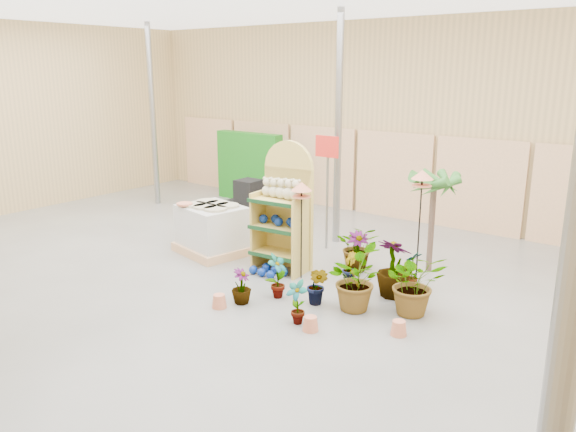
% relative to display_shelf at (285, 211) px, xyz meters
% --- Properties ---
extents(room, '(15.20, 12.10, 4.70)m').
position_rel_display_shelf_xyz_m(room, '(-0.13, -0.73, 1.19)').
color(room, slate).
rests_on(room, ground).
extents(display_shelf, '(0.99, 0.68, 2.24)m').
position_rel_display_shelf_xyz_m(display_shelf, '(0.00, 0.00, 0.00)').
color(display_shelf, tan).
rests_on(display_shelf, ground).
extents(teddy_bears, '(0.83, 0.23, 0.36)m').
position_rel_display_shelf_xyz_m(teddy_bears, '(0.03, -0.11, 0.39)').
color(teddy_bears, beige).
rests_on(teddy_bears, display_shelf).
extents(gazing_balls_shelf, '(0.82, 0.28, 0.16)m').
position_rel_display_shelf_xyz_m(gazing_balls_shelf, '(-0.00, -0.14, -0.14)').
color(gazing_balls_shelf, navy).
rests_on(gazing_balls_shelf, display_shelf).
extents(gazing_balls_floor, '(0.63, 0.39, 0.15)m').
position_rel_display_shelf_xyz_m(gazing_balls_floor, '(0.00, -0.47, -0.95)').
color(gazing_balls_floor, navy).
rests_on(gazing_balls_floor, ground).
extents(pallet_stack, '(1.48, 1.31, 0.95)m').
position_rel_display_shelf_xyz_m(pallet_stack, '(-1.61, -0.18, -0.56)').
color(pallet_stack, tan).
rests_on(pallet_stack, ground).
extents(charcoal_planters, '(0.80, 0.50, 1.00)m').
position_rel_display_shelf_xyz_m(charcoal_planters, '(-2.54, 1.83, -0.61)').
color(charcoal_planters, black).
rests_on(charcoal_planters, ground).
extents(trellis_stock, '(2.00, 0.30, 1.80)m').
position_rel_display_shelf_xyz_m(trellis_stock, '(-3.93, 3.56, -0.12)').
color(trellis_stock, '#176A16').
rests_on(trellis_stock, ground).
extents(offer_sign, '(0.50, 0.08, 2.20)m').
position_rel_display_shelf_xyz_m(offer_sign, '(-0.03, 1.34, 0.55)').
color(offer_sign, gray).
rests_on(offer_sign, ground).
extents(bird_table_front, '(0.34, 0.34, 1.64)m').
position_rel_display_shelf_xyz_m(bird_table_front, '(0.52, -0.24, 0.49)').
color(bird_table_front, black).
rests_on(bird_table_front, ground).
extents(bird_table_right, '(0.34, 0.34, 1.92)m').
position_rel_display_shelf_xyz_m(bird_table_right, '(2.24, 0.51, 0.76)').
color(bird_table_right, black).
rests_on(bird_table_right, ground).
extents(bird_table_back, '(0.34, 0.34, 1.76)m').
position_rel_display_shelf_xyz_m(bird_table_back, '(-2.27, 3.28, 0.61)').
color(bird_table_back, black).
rests_on(bird_table_back, ground).
extents(palm, '(0.70, 0.70, 1.83)m').
position_rel_display_shelf_xyz_m(palm, '(2.07, 1.41, 0.55)').
color(palm, brown).
rests_on(palm, ground).
extents(potted_plant_0, '(0.26, 0.38, 0.70)m').
position_rel_display_shelf_xyz_m(potted_plant_0, '(0.73, -1.14, -0.67)').
color(potted_plant_0, '#306F26').
rests_on(potted_plant_0, ground).
extents(potted_plant_1, '(0.35, 0.29, 0.60)m').
position_rel_display_shelf_xyz_m(potted_plant_1, '(1.36, -0.98, -0.72)').
color(potted_plant_1, '#306F26').
rests_on(potted_plant_1, ground).
extents(potted_plant_2, '(1.07, 1.10, 0.93)m').
position_rel_display_shelf_xyz_m(potted_plant_2, '(1.85, -0.79, -0.56)').
color(potted_plant_2, '#306F26').
rests_on(potted_plant_2, ground).
extents(potted_plant_3, '(0.53, 0.53, 0.93)m').
position_rel_display_shelf_xyz_m(potted_plant_3, '(2.10, -0.01, -0.56)').
color(potted_plant_3, '#306F26').
rests_on(potted_plant_3, ground).
extents(potted_plant_4, '(0.33, 0.40, 0.65)m').
position_rel_display_shelf_xyz_m(potted_plant_4, '(2.20, 0.43, -0.70)').
color(potted_plant_4, '#306F26').
rests_on(potted_plant_4, ground).
extents(potted_plant_5, '(0.34, 0.36, 0.52)m').
position_rel_display_shelf_xyz_m(potted_plant_5, '(1.27, 0.06, -0.76)').
color(potted_plant_5, '#306F26').
rests_on(potted_plant_5, ground).
extents(potted_plant_6, '(0.93, 0.88, 0.81)m').
position_rel_display_shelf_xyz_m(potted_plant_6, '(1.05, 0.73, -0.62)').
color(potted_plant_6, '#306F26').
rests_on(potted_plant_6, ground).
extents(potted_plant_7, '(0.36, 0.36, 0.53)m').
position_rel_display_shelf_xyz_m(potted_plant_7, '(0.42, -1.62, -0.76)').
color(potted_plant_7, '#306F26').
rests_on(potted_plant_7, ground).
extents(potted_plant_8, '(0.34, 0.25, 0.62)m').
position_rel_display_shelf_xyz_m(potted_plant_8, '(1.49, -1.67, -0.71)').
color(potted_plant_8, '#306F26').
rests_on(potted_plant_8, ground).
extents(potted_plant_9, '(0.30, 0.35, 0.60)m').
position_rel_display_shelf_xyz_m(potted_plant_9, '(1.92, -0.75, -0.72)').
color(potted_plant_9, '#306F26').
rests_on(potted_plant_9, ground).
extents(potted_plant_10, '(1.12, 1.10, 0.94)m').
position_rel_display_shelf_xyz_m(potted_plant_10, '(2.63, -0.41, -0.55)').
color(potted_plant_10, '#306F26').
rests_on(potted_plant_10, ground).
extents(potted_plant_11, '(0.55, 0.55, 0.70)m').
position_rel_display_shelf_xyz_m(potted_plant_11, '(1.09, 0.61, -0.67)').
color(potted_plant_11, '#306F26').
rests_on(potted_plant_11, ground).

